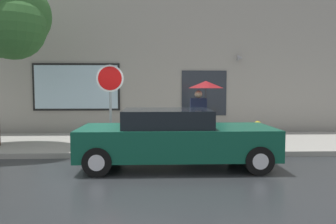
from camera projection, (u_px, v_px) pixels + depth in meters
ground_plane at (132, 167)px, 7.92m from camera, size 60.00×60.00×0.00m
sidewalk at (138, 143)px, 10.90m from camera, size 20.00×4.00×0.15m
building_facade at (141, 49)px, 13.14m from camera, size 20.00×0.67×7.00m
parked_car at (175, 138)px, 7.94m from camera, size 4.63×1.93×1.39m
fire_hydrant at (257, 135)px, 9.64m from camera, size 0.30×0.44×0.79m
pedestrian_with_umbrella at (204, 93)px, 9.92m from camera, size 1.07×1.07×1.97m
stop_sign at (110, 90)px, 9.15m from camera, size 0.76×0.10×2.41m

